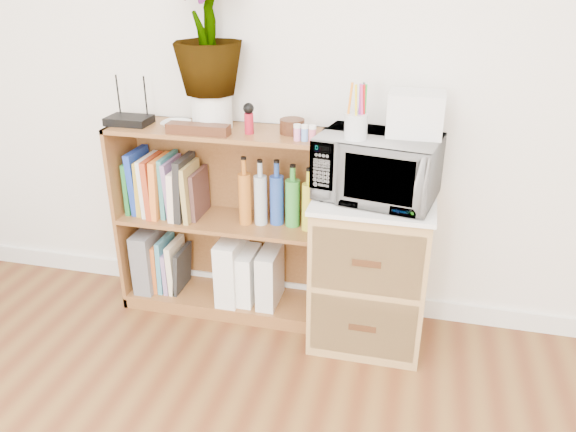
% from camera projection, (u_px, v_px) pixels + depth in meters
% --- Properties ---
extents(skirting_board, '(4.00, 0.02, 0.10)m').
position_uv_depth(skirting_board, '(295.00, 291.00, 2.97)').
color(skirting_board, white).
rests_on(skirting_board, ground).
extents(bookshelf, '(1.00, 0.30, 0.95)m').
position_uv_depth(bookshelf, '(220.00, 223.00, 2.75)').
color(bookshelf, brown).
rests_on(bookshelf, ground).
extents(wicker_unit, '(0.50, 0.45, 0.70)m').
position_uv_depth(wicker_unit, '(370.00, 271.00, 2.57)').
color(wicker_unit, '#9E7542').
rests_on(wicker_unit, ground).
extents(microwave, '(0.54, 0.42, 0.27)m').
position_uv_depth(microwave, '(377.00, 167.00, 2.36)').
color(microwave, silver).
rests_on(microwave, wicker_unit).
extents(pen_cup, '(0.09, 0.09, 0.10)m').
position_uv_depth(pen_cup, '(356.00, 126.00, 2.24)').
color(pen_cup, silver).
rests_on(pen_cup, microwave).
extents(small_appliance, '(0.22, 0.18, 0.18)m').
position_uv_depth(small_appliance, '(416.00, 114.00, 2.28)').
color(small_appliance, silver).
rests_on(small_appliance, microwave).
extents(router, '(0.20, 0.14, 0.04)m').
position_uv_depth(router, '(129.00, 120.00, 2.62)').
color(router, black).
rests_on(router, bookshelf).
extents(white_bowl, '(0.13, 0.13, 0.03)m').
position_uv_depth(white_bowl, '(176.00, 125.00, 2.56)').
color(white_bowl, silver).
rests_on(white_bowl, bookshelf).
extents(plant_pot, '(0.18, 0.18, 0.15)m').
position_uv_depth(plant_pot, '(212.00, 111.00, 2.54)').
color(plant_pot, silver).
rests_on(plant_pot, bookshelf).
extents(potted_plant, '(0.31, 0.31, 0.56)m').
position_uv_depth(potted_plant, '(207.00, 28.00, 2.39)').
color(potted_plant, '#306528').
rests_on(potted_plant, plant_pot).
extents(trinket_box, '(0.28, 0.07, 0.05)m').
position_uv_depth(trinket_box, '(198.00, 129.00, 2.46)').
color(trinket_box, '#361A0E').
rests_on(trinket_box, bookshelf).
extents(kokeshi_doll, '(0.04, 0.04, 0.09)m').
position_uv_depth(kokeshi_doll, '(249.00, 124.00, 2.46)').
color(kokeshi_doll, maroon).
rests_on(kokeshi_doll, bookshelf).
extents(wooden_bowl, '(0.11, 0.11, 0.06)m').
position_uv_depth(wooden_bowl, '(292.00, 126.00, 2.47)').
color(wooden_bowl, '#34180E').
rests_on(wooden_bowl, bookshelf).
extents(paint_jars, '(0.11, 0.04, 0.06)m').
position_uv_depth(paint_jars, '(305.00, 134.00, 2.37)').
color(paint_jars, pink).
rests_on(paint_jars, bookshelf).
extents(file_box, '(0.10, 0.26, 0.32)m').
position_uv_depth(file_box, '(151.00, 257.00, 2.94)').
color(file_box, slate).
rests_on(file_box, bookshelf).
extents(magazine_holder_left, '(0.11, 0.27, 0.33)m').
position_uv_depth(magazine_holder_left, '(232.00, 268.00, 2.83)').
color(magazine_holder_left, white).
rests_on(magazine_holder_left, bookshelf).
extents(magazine_holder_mid, '(0.09, 0.22, 0.27)m').
position_uv_depth(magazine_holder_mid, '(248.00, 275.00, 2.82)').
color(magazine_holder_mid, white).
rests_on(magazine_holder_mid, bookshelf).
extents(magazine_holder_right, '(0.09, 0.23, 0.29)m').
position_uv_depth(magazine_holder_right, '(270.00, 276.00, 2.79)').
color(magazine_holder_right, silver).
rests_on(magazine_holder_right, bookshelf).
extents(cookbooks, '(0.37, 0.20, 0.31)m').
position_uv_depth(cookbooks, '(164.00, 186.00, 2.74)').
color(cookbooks, '#1F7431').
rests_on(cookbooks, bookshelf).
extents(liquor_bottles, '(0.44, 0.07, 0.32)m').
position_uv_depth(liquor_bottles, '(285.00, 195.00, 2.61)').
color(liquor_bottles, '#B76522').
rests_on(liquor_bottles, bookshelf).
extents(lower_books, '(0.15, 0.19, 0.29)m').
position_uv_depth(lower_books, '(172.00, 265.00, 2.92)').
color(lower_books, '#D06024').
rests_on(lower_books, bookshelf).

